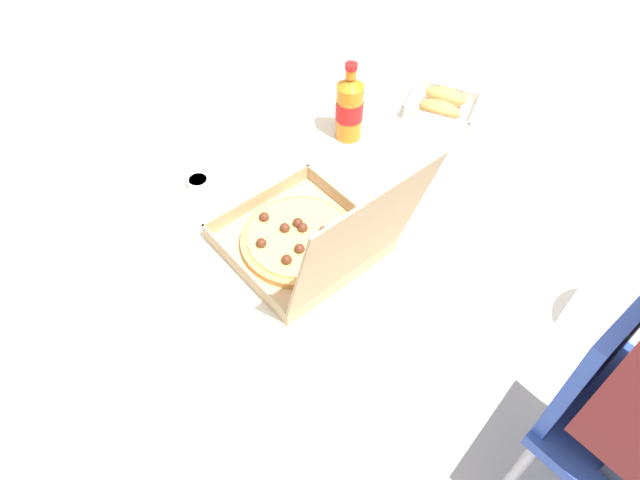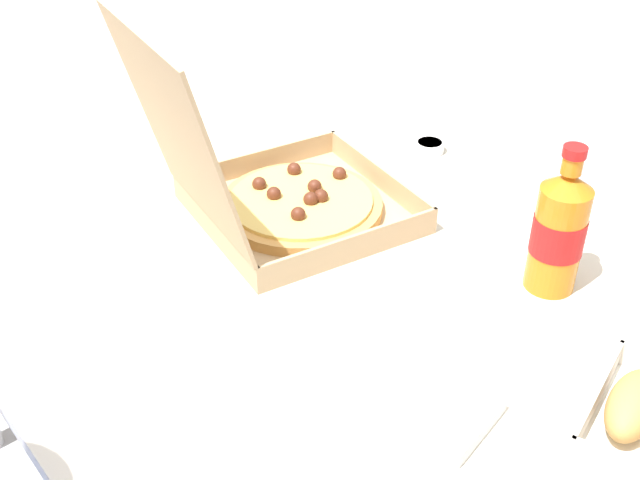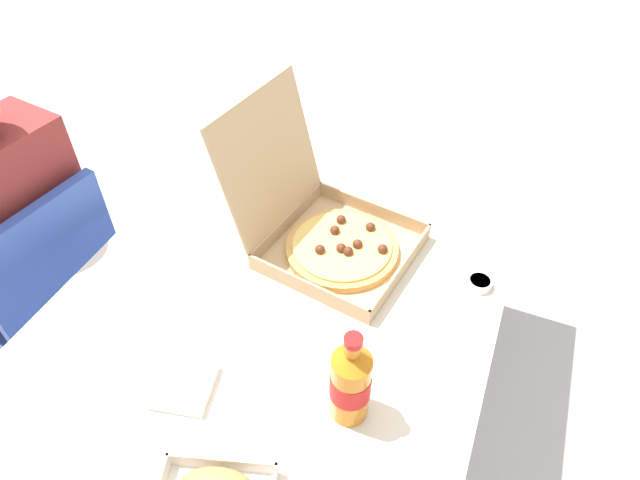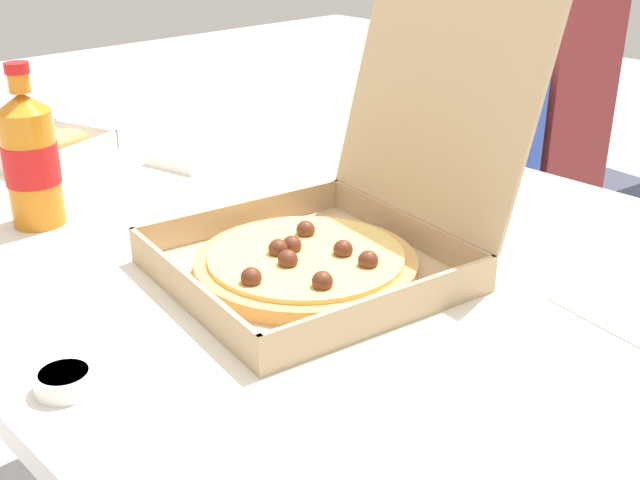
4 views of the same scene
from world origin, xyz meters
name	(u,v)px [view 4 (image 4 of 4)]	position (x,y,z in m)	size (l,w,h in m)	color
dining_table	(301,278)	(0.00, 0.00, 0.64)	(1.45, 0.93, 0.71)	silver
chair	(497,222)	(-0.15, 0.70, 0.48)	(0.45, 0.45, 0.83)	#2D4CAD
diner_person	(526,124)	(-0.14, 0.76, 0.69)	(0.38, 0.44, 1.15)	#333847
pizza_box_open	(331,232)	(0.10, -0.04, 0.76)	(0.37, 0.44, 0.35)	tan
bread_side_box	(47,146)	(-0.54, -0.10, 0.73)	(0.20, 0.23, 0.06)	white
cola_bottle	(31,159)	(-0.28, -0.24, 0.80)	(0.07, 0.07, 0.22)	orange
napkin_pile	(189,157)	(-0.36, 0.07, 0.72)	(0.11, 0.11, 0.02)	white
dipping_sauce_cup	(64,380)	(0.12, -0.40, 0.72)	(0.06, 0.06, 0.02)	white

